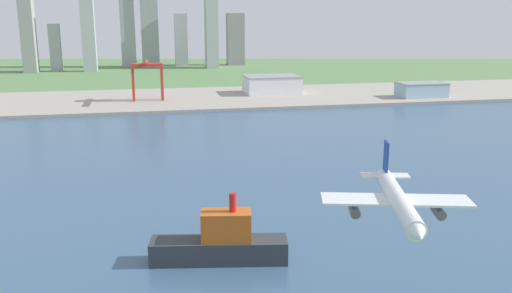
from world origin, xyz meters
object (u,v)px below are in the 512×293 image
Objects in this scene: airplane_landing at (398,201)px; port_crane_red at (147,71)px; warehouse_annex at (421,90)px; warehouse_main at (272,84)px; container_barge at (221,243)px.

port_crane_red is (-48.46, 393.93, -9.13)m from airplane_landing.
warehouse_annex is at bearing -6.39° from port_crane_red.
warehouse_annex is (132.32, -54.23, -1.86)m from warehouse_main.
warehouse_main is 1.20× the size of warehouse_annex.
warehouse_main reaches higher than warehouse_annex.
warehouse_annex is (252.88, -28.31, -19.78)m from port_crane_red.
airplane_landing reaches higher than port_crane_red.
airplane_landing is 397.00m from port_crane_red.
container_barge is (-30.78, 58.00, -31.84)m from airplane_landing.
port_crane_red is at bearing -167.87° from warehouse_main.
airplane_landing is at bearing -62.05° from container_barge.
airplane_landing reaches higher than warehouse_main.
port_crane_red is (-17.68, 335.93, 22.72)m from container_barge.
container_barge is 0.84× the size of warehouse_main.
port_crane_red is at bearing 97.01° from airplane_landing.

